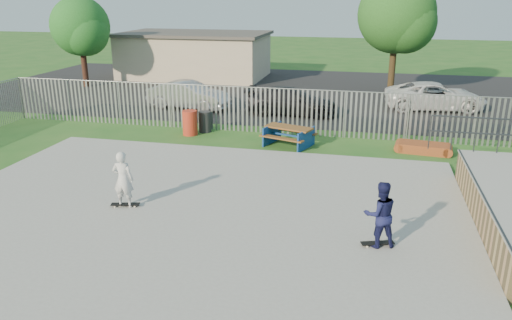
% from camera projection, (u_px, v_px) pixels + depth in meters
% --- Properties ---
extents(ground, '(120.00, 120.00, 0.00)m').
position_uv_depth(ground, '(191.00, 216.00, 13.81)').
color(ground, '#255D1F').
rests_on(ground, ground).
extents(concrete_slab, '(15.00, 12.00, 0.15)m').
position_uv_depth(concrete_slab, '(191.00, 214.00, 13.79)').
color(concrete_slab, gray).
rests_on(concrete_slab, ground).
extents(fence, '(26.04, 16.02, 2.00)m').
position_uv_depth(fence, '(262.00, 139.00, 17.52)').
color(fence, gray).
rests_on(fence, ground).
extents(picnic_table, '(2.28, 2.07, 0.79)m').
position_uv_depth(picnic_table, '(289.00, 136.00, 20.09)').
color(picnic_table, brown).
rests_on(picnic_table, ground).
extents(funbox, '(1.89, 1.11, 0.36)m').
position_uv_depth(funbox, '(423.00, 148.00, 19.31)').
color(funbox, brown).
rests_on(funbox, ground).
extents(trash_bin_red, '(0.64, 0.64, 1.07)m').
position_uv_depth(trash_bin_red, '(190.00, 123.00, 21.60)').
color(trash_bin_red, '#B32F1B').
rests_on(trash_bin_red, ground).
extents(trash_bin_grey, '(0.55, 0.55, 0.92)m').
position_uv_depth(trash_bin_grey, '(205.00, 122.00, 22.09)').
color(trash_bin_grey, '#252528').
rests_on(trash_bin_grey, ground).
extents(parking_lot, '(40.00, 18.00, 0.02)m').
position_uv_depth(parking_lot, '(295.00, 91.00, 31.36)').
color(parking_lot, black).
rests_on(parking_lot, ground).
extents(car_silver, '(4.54, 2.08, 1.44)m').
position_uv_depth(car_silver, '(189.00, 95.00, 26.37)').
color(car_silver, '#B8B7BC').
rests_on(car_silver, parking_lot).
extents(car_dark, '(4.64, 1.91, 1.34)m').
position_uv_depth(car_dark, '(292.00, 101.00, 25.12)').
color(car_dark, black).
rests_on(car_dark, parking_lot).
extents(car_white, '(5.35, 2.92, 1.42)m').
position_uv_depth(car_white, '(435.00, 96.00, 26.21)').
color(car_white, white).
rests_on(car_white, parking_lot).
extents(building, '(10.40, 6.40, 3.20)m').
position_uv_depth(building, '(195.00, 55.00, 36.25)').
color(building, '#C7B499').
rests_on(building, ground).
extents(tree_left, '(3.71, 3.71, 5.73)m').
position_uv_depth(tree_left, '(80.00, 26.00, 31.71)').
color(tree_left, '#3D2218').
rests_on(tree_left, ground).
extents(tree_mid, '(4.50, 4.50, 6.95)m').
position_uv_depth(tree_mid, '(397.00, 15.00, 29.04)').
color(tree_mid, '#403019').
rests_on(tree_mid, ground).
extents(skateboard_a, '(0.82, 0.45, 0.08)m').
position_uv_depth(skateboard_a, '(378.00, 244.00, 11.90)').
color(skateboard_a, black).
rests_on(skateboard_a, concrete_slab).
extents(skateboard_b, '(0.82, 0.38, 0.08)m').
position_uv_depth(skateboard_b, '(125.00, 205.00, 14.09)').
color(skateboard_b, black).
rests_on(skateboard_b, concrete_slab).
extents(skater_navy, '(0.95, 0.84, 1.62)m').
position_uv_depth(skater_navy, '(380.00, 214.00, 11.66)').
color(skater_navy, '#161844').
rests_on(skater_navy, concrete_slab).
extents(skater_white, '(0.62, 0.43, 1.62)m').
position_uv_depth(skater_white, '(123.00, 179.00, 13.84)').
color(skater_white, silver).
rests_on(skater_white, concrete_slab).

